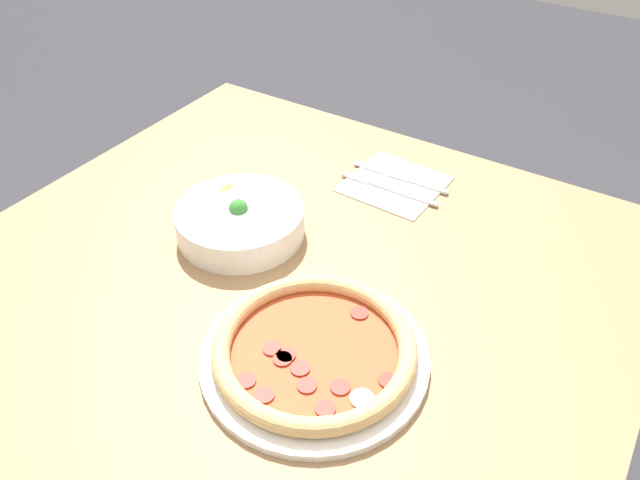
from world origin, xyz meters
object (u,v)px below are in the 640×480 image
object	(u,v)px
pizza	(314,351)
knife	(404,179)
bowl	(240,219)
fork	(390,189)

from	to	relation	value
pizza	knife	size ratio (longest dim) A/B	1.58
bowl	fork	size ratio (longest dim) A/B	1.10
pizza	fork	distance (m)	0.43
knife	fork	bearing A→B (deg)	82.19
bowl	knife	size ratio (longest dim) A/B	1.10
fork	knife	distance (m)	0.05
fork	knife	size ratio (longest dim) A/B	1.01
knife	pizza	bearing A→B (deg)	101.60
bowl	knife	distance (m)	0.34
knife	bowl	bearing A→B (deg)	61.46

